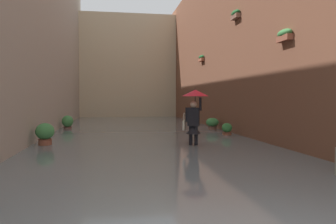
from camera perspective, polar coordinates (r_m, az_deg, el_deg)
ground_plane at (r=15.49m, az=-4.50°, el=-4.15°), size 63.16×63.16×0.00m
flood_water at (r=15.48m, az=-4.50°, el=-3.80°), size 8.81×31.27×0.19m
building_facade_left at (r=16.79m, az=12.77°, el=12.26°), size 2.04×29.27×9.32m
building_facade_far at (r=29.02m, az=-6.84°, el=7.59°), size 11.61×1.80×8.81m
person_wading at (r=11.17m, az=4.49°, el=0.65°), size 0.92×0.92×2.11m
potted_plant_near_left at (r=16.64m, az=7.58°, el=-2.13°), size 0.63×0.63×0.78m
potted_plant_far_right at (r=17.95m, az=-16.78°, el=-1.79°), size 0.57×0.57×0.87m
potted_plant_mid_right at (r=11.98m, az=-20.28°, el=-3.66°), size 0.62×0.62×0.92m
potted_plant_mid_left at (r=14.48m, az=10.03°, el=-3.16°), size 0.44×0.44×0.70m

